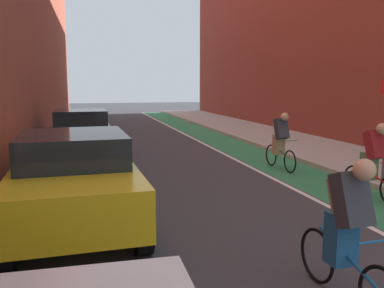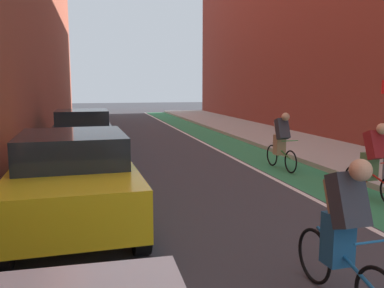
{
  "view_description": "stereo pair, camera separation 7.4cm",
  "coord_description": "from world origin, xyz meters",
  "views": [
    {
      "loc": [
        -2.38,
        2.37,
        2.3
      ],
      "look_at": [
        -0.22,
        10.87,
        1.03
      ],
      "focal_mm": 37.69,
      "sensor_mm": 36.0,
      "label": 1
    },
    {
      "loc": [
        -2.3,
        2.35,
        2.3
      ],
      "look_at": [
        -0.22,
        10.87,
        1.03
      ],
      "focal_mm": 37.69,
      "sensor_mm": 36.0,
      "label": 2
    }
  ],
  "objects": [
    {
      "name": "parked_sedan_gray",
      "position": [
        -2.67,
        16.05,
        0.79
      ],
      "size": [
        1.97,
        4.41,
        1.53
      ],
      "color": "#595B60",
      "rests_on": "ground"
    },
    {
      "name": "cyclist_lead",
      "position": [
        0.18,
        5.87,
        0.85
      ],
      "size": [
        0.48,
        1.7,
        1.6
      ],
      "color": "black",
      "rests_on": "ground"
    },
    {
      "name": "ground_plane",
      "position": [
        0.0,
        15.64,
        0.0
      ],
      "size": [
        86.4,
        86.4,
        0.0
      ],
      "primitive_type": "plane",
      "color": "#38383D"
    },
    {
      "name": "bike_lane_paint",
      "position": [
        2.92,
        17.64,
        0.0
      ],
      "size": [
        1.6,
        39.27,
        0.0
      ],
      "primitive_type": "cube",
      "color": "#2D8451",
      "rests_on": "ground"
    },
    {
      "name": "sidewalk_right",
      "position": [
        5.46,
        17.64,
        0.07
      ],
      "size": [
        3.46,
        39.27,
        0.14
      ],
      "primitive_type": "cube",
      "color": "#A8A59E",
      "rests_on": "ground"
    },
    {
      "name": "parked_sedan_yellow_cab",
      "position": [
        -2.67,
        9.44,
        0.79
      ],
      "size": [
        2.13,
        4.87,
        1.53
      ],
      "color": "yellow",
      "rests_on": "ground"
    },
    {
      "name": "lane_divider_stripe",
      "position": [
        2.02,
        17.64,
        0.0
      ],
      "size": [
        0.12,
        39.27,
        0.0
      ],
      "primitive_type": "cube",
      "color": "white",
      "rests_on": "ground"
    },
    {
      "name": "cyclist_trailing",
      "position": [
        2.71,
        12.48,
        0.84
      ],
      "size": [
        0.48,
        1.67,
        1.59
      ],
      "color": "black",
      "rests_on": "ground"
    },
    {
      "name": "cyclist_mid",
      "position": [
        3.13,
        9.23,
        0.8
      ],
      "size": [
        0.48,
        1.66,
        1.59
      ],
      "color": "black",
      "rests_on": "ground"
    }
  ]
}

